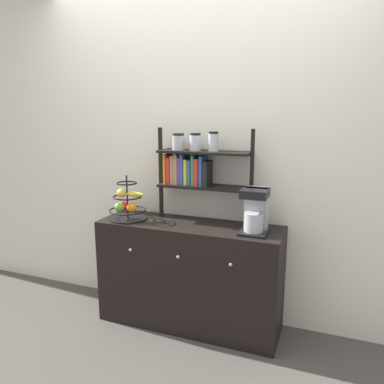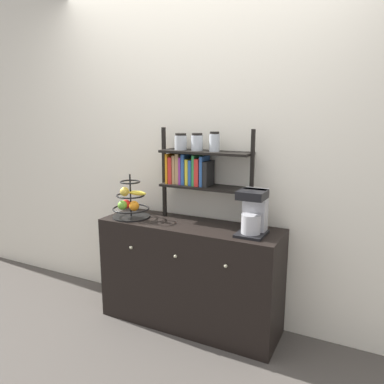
# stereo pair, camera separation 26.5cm
# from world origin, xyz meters

# --- Properties ---
(ground_plane) EXTENTS (12.00, 12.00, 0.00)m
(ground_plane) POSITION_xyz_m (0.00, 0.00, 0.00)
(ground_plane) COLOR #47423D
(wall_back) EXTENTS (7.00, 0.05, 2.60)m
(wall_back) POSITION_xyz_m (0.00, 0.46, 1.30)
(wall_back) COLOR silver
(wall_back) RESTS_ON ground_plane
(sideboard) EXTENTS (1.35, 0.43, 0.79)m
(sideboard) POSITION_xyz_m (0.00, 0.21, 0.39)
(sideboard) COLOR black
(sideboard) RESTS_ON ground_plane
(coffee_maker) EXTENTS (0.18, 0.22, 0.30)m
(coffee_maker) POSITION_xyz_m (0.48, 0.19, 0.94)
(coffee_maker) COLOR black
(coffee_maker) RESTS_ON sideboard
(fruit_stand) EXTENTS (0.29, 0.29, 0.34)m
(fruit_stand) POSITION_xyz_m (-0.48, 0.15, 0.90)
(fruit_stand) COLOR black
(fruit_stand) RESTS_ON sideboard
(shelf_hutch) EXTENTS (0.72, 0.20, 0.68)m
(shelf_hutch) POSITION_xyz_m (-0.01, 0.33, 1.20)
(shelf_hutch) COLOR black
(shelf_hutch) RESTS_ON sideboard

